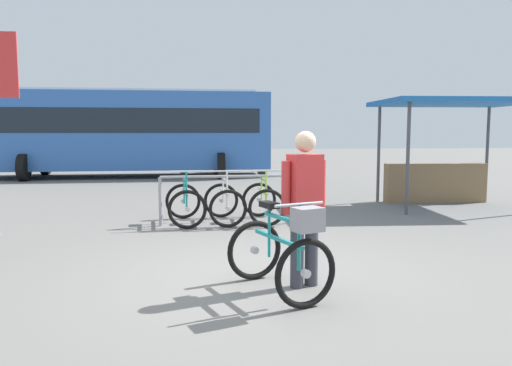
{
  "coord_description": "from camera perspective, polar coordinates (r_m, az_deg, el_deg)",
  "views": [
    {
      "loc": [
        -0.66,
        -5.45,
        1.64
      ],
      "look_at": [
        0.08,
        0.58,
        1.0
      ],
      "focal_mm": 34.69,
      "sensor_mm": 36.0,
      "label": 1
    }
  ],
  "objects": [
    {
      "name": "bike_rack_rail",
      "position": [
        8.69,
        -2.91,
        -0.62
      ],
      "size": [
        2.51,
        0.08,
        0.88
      ],
      "color": "#99999E",
      "rests_on": "ground"
    },
    {
      "name": "racked_bike_white",
      "position": [
        8.9,
        -3.67,
        -2.23
      ],
      "size": [
        0.73,
        1.16,
        0.98
      ],
      "color": "black",
      "rests_on": "ground"
    },
    {
      "name": "ground_plane",
      "position": [
        5.73,
        -0.05,
        -10.62
      ],
      "size": [
        80.0,
        80.0,
        0.0
      ],
      "primitive_type": "plane",
      "color": "slate"
    },
    {
      "name": "featured_bicycle",
      "position": [
        4.97,
        3.07,
        -7.9
      ],
      "size": [
        1.0,
        1.26,
        0.97
      ],
      "color": "black",
      "rests_on": "ground"
    },
    {
      "name": "racked_bike_lime",
      "position": [
        8.97,
        0.8,
        -2.15
      ],
      "size": [
        0.67,
        1.12,
        0.98
      ],
      "color": "black",
      "rests_on": "ground"
    },
    {
      "name": "bus_distant",
      "position": [
        18.48,
        -14.5,
        6.12
      ],
      "size": [
        10.03,
        3.48,
        3.08
      ],
      "color": "#3366B7",
      "rests_on": "ground"
    },
    {
      "name": "racked_bike_teal",
      "position": [
        8.88,
        -8.18,
        -2.29
      ],
      "size": [
        0.76,
        1.16,
        0.97
      ],
      "color": "black",
      "rests_on": "ground"
    },
    {
      "name": "person_with_featured_bike",
      "position": [
        5.18,
        5.63,
        -2.14
      ],
      "size": [
        0.5,
        0.31,
        1.64
      ],
      "color": "#383842",
      "rests_on": "ground"
    },
    {
      "name": "market_stall",
      "position": [
        11.74,
        20.91,
        4.41
      ],
      "size": [
        3.22,
        2.46,
        2.3
      ],
      "color": "#4C4C51",
      "rests_on": "ground"
    }
  ]
}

